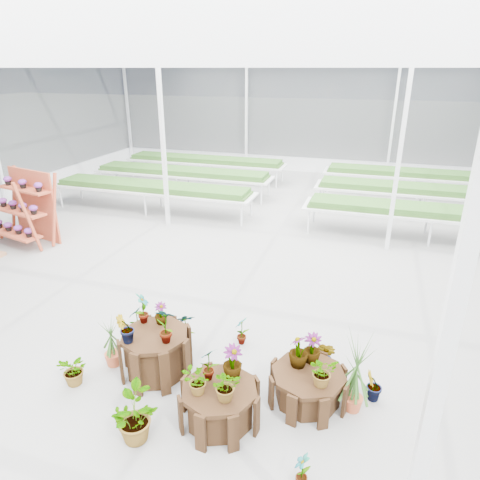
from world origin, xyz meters
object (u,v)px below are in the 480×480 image
(plinth_mid, at_px, (220,405))
(plinth_tall, at_px, (156,353))
(shelf_rack, at_px, (20,209))
(plinth_low, at_px, (308,387))

(plinth_mid, bearing_deg, plinth_tall, 153.43)
(plinth_tall, distance_m, shelf_rack, 6.66)
(plinth_mid, bearing_deg, plinth_low, 34.99)
(plinth_tall, height_order, plinth_low, plinth_tall)
(shelf_rack, bearing_deg, plinth_mid, -18.23)
(shelf_rack, bearing_deg, plinth_tall, -19.19)
(plinth_mid, xyz_separation_m, shelf_rack, (-6.80, 4.14, 0.66))
(plinth_tall, xyz_separation_m, plinth_low, (2.20, 0.10, -0.11))
(plinth_tall, height_order, shelf_rack, shelf_rack)
(plinth_low, bearing_deg, plinth_mid, -145.01)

